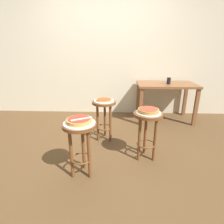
{
  "coord_description": "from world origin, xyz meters",
  "views": [
    {
      "loc": [
        0.27,
        -2.2,
        1.34
      ],
      "look_at": [
        0.17,
        0.02,
        0.56
      ],
      "focal_mm": 28.47,
      "sensor_mm": 36.0,
      "label": 1
    }
  ],
  "objects_px": {
    "pizza_middle": "(148,110)",
    "pizza_server_knife": "(82,119)",
    "stool_middle": "(147,126)",
    "cup_near_edge": "(169,81)",
    "serving_plate_foreground": "(79,123)",
    "stool_foreground": "(80,138)",
    "serving_plate_middle": "(148,113)",
    "stool_leftside": "(104,112)",
    "serving_plate_leftside": "(104,101)",
    "dining_table": "(166,89)",
    "pizza_foreground": "(79,120)",
    "pizza_leftside": "(104,100)"
  },
  "relations": [
    {
      "from": "serving_plate_foreground",
      "to": "serving_plate_middle",
      "type": "distance_m",
      "value": 0.84
    },
    {
      "from": "serving_plate_foreground",
      "to": "cup_near_edge",
      "type": "relative_size",
      "value": 2.67
    },
    {
      "from": "pizza_foreground",
      "to": "pizza_middle",
      "type": "height_order",
      "value": "same"
    },
    {
      "from": "stool_leftside",
      "to": "dining_table",
      "type": "distance_m",
      "value": 1.45
    },
    {
      "from": "pizza_middle",
      "to": "pizza_server_knife",
      "type": "distance_m",
      "value": 0.82
    },
    {
      "from": "stool_leftside",
      "to": "cup_near_edge",
      "type": "relative_size",
      "value": 5.04
    },
    {
      "from": "pizza_foreground",
      "to": "cup_near_edge",
      "type": "xyz_separation_m",
      "value": [
        1.32,
        1.68,
        0.14
      ]
    },
    {
      "from": "pizza_leftside",
      "to": "serving_plate_leftside",
      "type": "bearing_deg",
      "value": -90.0
    },
    {
      "from": "serving_plate_foreground",
      "to": "serving_plate_leftside",
      "type": "distance_m",
      "value": 0.87
    },
    {
      "from": "stool_foreground",
      "to": "serving_plate_foreground",
      "type": "distance_m",
      "value": 0.17
    },
    {
      "from": "serving_plate_middle",
      "to": "pizza_server_knife",
      "type": "bearing_deg",
      "value": -152.82
    },
    {
      "from": "pizza_leftside",
      "to": "stool_foreground",
      "type": "bearing_deg",
      "value": -102.14
    },
    {
      "from": "stool_middle",
      "to": "serving_plate_middle",
      "type": "bearing_deg",
      "value": 90.0
    },
    {
      "from": "pizza_middle",
      "to": "stool_middle",
      "type": "bearing_deg",
      "value": 0.0
    },
    {
      "from": "pizza_leftside",
      "to": "pizza_server_knife",
      "type": "xyz_separation_m",
      "value": [
        -0.15,
        -0.87,
        0.04
      ]
    },
    {
      "from": "stool_foreground",
      "to": "serving_plate_foreground",
      "type": "xyz_separation_m",
      "value": [
        0.0,
        0.0,
        0.17
      ]
    },
    {
      "from": "pizza_leftside",
      "to": "dining_table",
      "type": "bearing_deg",
      "value": 38.65
    },
    {
      "from": "pizza_middle",
      "to": "serving_plate_leftside",
      "type": "relative_size",
      "value": 0.84
    },
    {
      "from": "stool_leftside",
      "to": "cup_near_edge",
      "type": "bearing_deg",
      "value": 36.07
    },
    {
      "from": "stool_foreground",
      "to": "pizza_foreground",
      "type": "xyz_separation_m",
      "value": [
        0.0,
        0.0,
        0.2
      ]
    },
    {
      "from": "dining_table",
      "to": "pizza_server_knife",
      "type": "xyz_separation_m",
      "value": [
        -1.28,
        -1.77,
        0.06
      ]
    },
    {
      "from": "serving_plate_foreground",
      "to": "pizza_foreground",
      "type": "xyz_separation_m",
      "value": [
        0.0,
        0.0,
        0.03
      ]
    },
    {
      "from": "stool_middle",
      "to": "pizza_middle",
      "type": "xyz_separation_m",
      "value": [
        0.0,
        0.0,
        0.2
      ]
    },
    {
      "from": "serving_plate_leftside",
      "to": "dining_table",
      "type": "height_order",
      "value": "dining_table"
    },
    {
      "from": "stool_foreground",
      "to": "stool_leftside",
      "type": "height_order",
      "value": "same"
    },
    {
      "from": "serving_plate_foreground",
      "to": "stool_middle",
      "type": "bearing_deg",
      "value": 25.02
    },
    {
      "from": "serving_plate_foreground",
      "to": "pizza_leftside",
      "type": "distance_m",
      "value": 0.87
    },
    {
      "from": "stool_leftside",
      "to": "serving_plate_leftside",
      "type": "distance_m",
      "value": 0.17
    },
    {
      "from": "stool_middle",
      "to": "serving_plate_leftside",
      "type": "bearing_deg",
      "value": 139.39
    },
    {
      "from": "stool_middle",
      "to": "dining_table",
      "type": "height_order",
      "value": "dining_table"
    },
    {
      "from": "stool_leftside",
      "to": "pizza_server_knife",
      "type": "bearing_deg",
      "value": -99.96
    },
    {
      "from": "stool_middle",
      "to": "cup_near_edge",
      "type": "height_order",
      "value": "cup_near_edge"
    },
    {
      "from": "pizza_middle",
      "to": "pizza_leftside",
      "type": "bearing_deg",
      "value": 139.39
    },
    {
      "from": "stool_foreground",
      "to": "serving_plate_middle",
      "type": "bearing_deg",
      "value": 25.02
    },
    {
      "from": "stool_foreground",
      "to": "stool_leftside",
      "type": "xyz_separation_m",
      "value": [
        0.18,
        0.85,
        0.0
      ]
    },
    {
      "from": "pizza_foreground",
      "to": "stool_middle",
      "type": "bearing_deg",
      "value": 25.02
    },
    {
      "from": "serving_plate_leftside",
      "to": "cup_near_edge",
      "type": "relative_size",
      "value": 2.43
    },
    {
      "from": "pizza_server_knife",
      "to": "serving_plate_foreground",
      "type": "bearing_deg",
      "value": 118.01
    },
    {
      "from": "serving_plate_foreground",
      "to": "serving_plate_leftside",
      "type": "relative_size",
      "value": 1.1
    },
    {
      "from": "dining_table",
      "to": "cup_near_edge",
      "type": "distance_m",
      "value": 0.19
    },
    {
      "from": "serving_plate_middle",
      "to": "serving_plate_leftside",
      "type": "bearing_deg",
      "value": 139.39
    },
    {
      "from": "serving_plate_foreground",
      "to": "pizza_leftside",
      "type": "height_order",
      "value": "pizza_leftside"
    },
    {
      "from": "stool_middle",
      "to": "stool_foreground",
      "type": "bearing_deg",
      "value": -154.98
    },
    {
      "from": "stool_leftside",
      "to": "serving_plate_foreground",
      "type": "bearing_deg",
      "value": -102.14
    },
    {
      "from": "pizza_middle",
      "to": "stool_leftside",
      "type": "bearing_deg",
      "value": 139.39
    },
    {
      "from": "stool_middle",
      "to": "dining_table",
      "type": "distance_m",
      "value": 1.5
    },
    {
      "from": "stool_foreground",
      "to": "serving_plate_middle",
      "type": "distance_m",
      "value": 0.85
    },
    {
      "from": "stool_middle",
      "to": "stool_leftside",
      "type": "relative_size",
      "value": 1.0
    },
    {
      "from": "pizza_middle",
      "to": "pizza_server_knife",
      "type": "height_order",
      "value": "pizza_server_knife"
    },
    {
      "from": "serving_plate_middle",
      "to": "pizza_server_knife",
      "type": "distance_m",
      "value": 0.82
    }
  ]
}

